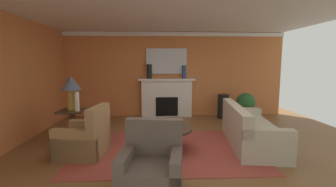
{
  "coord_description": "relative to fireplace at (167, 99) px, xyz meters",
  "views": [
    {
      "loc": [
        -0.43,
        -4.54,
        1.74
      ],
      "look_at": [
        -0.17,
        1.1,
        1.0
      ],
      "focal_mm": 25.35,
      "sensor_mm": 36.0,
      "label": 1
    }
  ],
  "objects": [
    {
      "name": "mantel_mirror",
      "position": [
        0.0,
        0.12,
        1.2
      ],
      "size": [
        1.29,
        0.04,
        0.8
      ],
      "primitive_type": "cube",
      "color": "silver"
    },
    {
      "name": "sofa",
      "position": [
        1.63,
        -2.78,
        -0.28
      ],
      "size": [
        1.15,
        2.19,
        0.85
      ],
      "color": "#BCB299",
      "rests_on": "ground_plane"
    },
    {
      "name": "potted_plant",
      "position": [
        2.36,
        -0.59,
        -0.09
      ],
      "size": [
        0.56,
        0.56,
        0.83
      ],
      "color": "#BCB29E",
      "rests_on": "ground_plane"
    },
    {
      "name": "ceiling_panel",
      "position": [
        0.13,
        -2.7,
        2.16
      ],
      "size": [
        7.32,
        6.89,
        0.06
      ],
      "primitive_type": "cube",
      "color": "white"
    },
    {
      "name": "side_table",
      "position": [
        -2.18,
        -2.31,
        -0.18
      ],
      "size": [
        0.56,
        0.56,
        0.7
      ],
      "color": "#3D2D1E",
      "rests_on": "ground_plane"
    },
    {
      "name": "vase_tall_corner",
      "position": [
        1.76,
        -0.3,
        -0.2
      ],
      "size": [
        0.35,
        0.35,
        0.76
      ],
      "primitive_type": "cylinder",
      "color": "black",
      "rests_on": "ground_plane"
    },
    {
      "name": "book_red_cover",
      "position": [
        -0.04,
        -2.93,
        -0.11
      ],
      "size": [
        0.22,
        0.23,
        0.05
      ],
      "primitive_type": "cube",
      "rotation": [
        0.0,
        0.0,
        -0.18
      ],
      "color": "navy",
      "rests_on": "coffee_table"
    },
    {
      "name": "book_art_folio",
      "position": [
        -0.05,
        -3.08,
        -0.06
      ],
      "size": [
        0.28,
        0.24,
        0.05
      ],
      "primitive_type": "cube",
      "rotation": [
        0.0,
        0.0,
        -0.34
      ],
      "color": "maroon",
      "rests_on": "coffee_table"
    },
    {
      "name": "armchair_facing_fireplace",
      "position": [
        -0.38,
        -4.53,
        -0.28
      ],
      "size": [
        0.89,
        0.89,
        0.95
      ],
      "color": "brown",
      "rests_on": "ground_plane"
    },
    {
      "name": "book_small_novel",
      "position": [
        -0.21,
        -2.96,
        -0.01
      ],
      "size": [
        0.22,
        0.21,
        0.06
      ],
      "primitive_type": "cube",
      "rotation": [
        0.0,
        0.0,
        0.09
      ],
      "color": "tan",
      "rests_on": "coffee_table"
    },
    {
      "name": "vase_mantel_right",
      "position": [
        0.55,
        -0.05,
        0.86
      ],
      "size": [
        0.13,
        0.13,
        0.42
      ],
      "primitive_type": "cylinder",
      "color": "navy",
      "rests_on": "fireplace"
    },
    {
      "name": "ground_plane",
      "position": [
        0.13,
        -3.0,
        -0.58
      ],
      "size": [
        8.74,
        8.74,
        0.0
      ],
      "primitive_type": "plane",
      "color": "brown"
    },
    {
      "name": "wall_fireplace",
      "position": [
        0.13,
        0.21,
        0.77
      ],
      "size": [
        7.32,
        0.12,
        2.71
      ],
      "primitive_type": "cube",
      "color": "#CC723D",
      "rests_on": "ground_plane"
    },
    {
      "name": "vase_mantel_left",
      "position": [
        -0.55,
        -0.05,
        0.88
      ],
      "size": [
        0.16,
        0.16,
        0.45
      ],
      "primitive_type": "cylinder",
      "color": "black",
      "rests_on": "fireplace"
    },
    {
      "name": "wall_window",
      "position": [
        -3.3,
        -2.7,
        0.77
      ],
      "size": [
        0.12,
        6.89,
        2.71
      ],
      "primitive_type": "cube",
      "color": "#CC723D",
      "rests_on": "ground_plane"
    },
    {
      "name": "crown_moulding",
      "position": [
        0.13,
        0.13,
        2.05
      ],
      "size": [
        7.32,
        0.08,
        0.12
      ],
      "primitive_type": "cube",
      "color": "white"
    },
    {
      "name": "fireplace",
      "position": [
        0.0,
        0.0,
        0.0
      ],
      "size": [
        1.8,
        0.35,
        1.23
      ],
      "color": "white",
      "rests_on": "ground_plane"
    },
    {
      "name": "coffee_table",
      "position": [
        -0.11,
        -2.96,
        -0.25
      ],
      "size": [
        1.0,
        1.0,
        0.45
      ],
      "color": "#3D2D1E",
      "rests_on": "ground_plane"
    },
    {
      "name": "vase_on_side_table",
      "position": [
        -2.03,
        -2.43,
        0.33
      ],
      "size": [
        0.1,
        0.1,
        0.42
      ],
      "primitive_type": "cylinder",
      "color": "beige",
      "rests_on": "side_table"
    },
    {
      "name": "area_rug",
      "position": [
        -0.11,
        -2.96,
        -0.58
      ],
      "size": [
        3.55,
        2.47,
        0.01
      ],
      "primitive_type": "cube",
      "color": "#993D33",
      "rests_on": "ground_plane"
    },
    {
      "name": "table_lamp",
      "position": [
        -2.18,
        -2.31,
        0.64
      ],
      "size": [
        0.44,
        0.44,
        0.75
      ],
      "color": "#B28E38",
      "rests_on": "side_table"
    },
    {
      "name": "armchair_near_window",
      "position": [
        -1.66,
        -3.19,
        -0.28
      ],
      "size": [
        0.9,
        0.9,
        0.95
      ],
      "color": "#9E7A4C",
      "rests_on": "ground_plane"
    }
  ]
}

